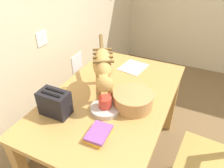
# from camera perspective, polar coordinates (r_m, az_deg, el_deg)

# --- Properties ---
(wall_rear) EXTENTS (5.13, 0.11, 2.50)m
(wall_rear) POSITION_cam_1_polar(r_m,az_deg,el_deg) (1.76, -24.32, 15.35)
(wall_rear) COLOR beige
(wall_rear) RESTS_ON ground_plane
(dining_table) EXTENTS (1.37, 0.85, 0.75)m
(dining_table) POSITION_cam_1_polar(r_m,az_deg,el_deg) (1.67, 0.00, -5.40)
(dining_table) COLOR #B98A47
(dining_table) RESTS_ON ground_plane
(cat) EXTENTS (0.63, 0.39, 0.33)m
(cat) POSITION_cam_1_polar(r_m,az_deg,el_deg) (1.51, -2.36, 4.61)
(cat) COLOR tan
(cat) RESTS_ON dining_table
(saucer_bowl) EXTENTS (0.21, 0.21, 0.03)m
(saucer_bowl) POSITION_cam_1_polar(r_m,az_deg,el_deg) (1.47, -1.82, -6.58)
(saucer_bowl) COLOR #BDB2AD
(saucer_bowl) RESTS_ON dining_table
(coffee_mug) EXTENTS (0.13, 0.09, 0.08)m
(coffee_mug) POSITION_cam_1_polar(r_m,az_deg,el_deg) (1.44, -1.80, -4.82)
(coffee_mug) COLOR red
(coffee_mug) RESTS_ON saucer_bowl
(magazine) EXTENTS (0.27, 0.24, 0.01)m
(magazine) POSITION_cam_1_polar(r_m,az_deg,el_deg) (1.99, 5.66, 4.47)
(magazine) COLOR silver
(magazine) RESTS_ON dining_table
(book_stack) EXTENTS (0.17, 0.13, 0.04)m
(book_stack) POSITION_cam_1_polar(r_m,az_deg,el_deg) (1.30, -3.64, -13.09)
(book_stack) COLOR gold
(book_stack) RESTS_ON dining_table
(wicker_basket) EXTENTS (0.28, 0.28, 0.11)m
(wicker_basket) POSITION_cam_1_polar(r_m,az_deg,el_deg) (1.49, 5.57, -4.17)
(wicker_basket) COLOR tan
(wicker_basket) RESTS_ON dining_table
(toaster) EXTENTS (0.12, 0.20, 0.18)m
(toaster) POSITION_cam_1_polar(r_m,az_deg,el_deg) (1.45, -15.04, -4.93)
(toaster) COLOR black
(toaster) RESTS_ON dining_table
(wooden_chair_far) EXTENTS (0.45, 0.45, 0.94)m
(wooden_chair_far) POSITION_cam_1_polar(r_m,az_deg,el_deg) (1.70, 26.04, -18.62)
(wooden_chair_far) COLOR #B28B40
(wooden_chair_far) RESTS_ON ground_plane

